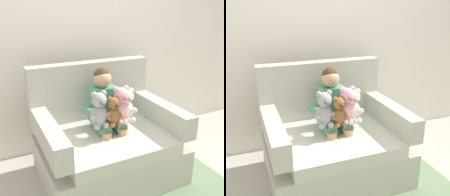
{
  "view_description": "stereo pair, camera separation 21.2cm",
  "coord_description": "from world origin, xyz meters",
  "views": [
    {
      "loc": [
        -0.98,
        -2.06,
        1.63
      ],
      "look_at": [
        0.02,
        -0.05,
        0.83
      ],
      "focal_mm": 43.09,
      "sensor_mm": 36.0,
      "label": 1
    },
    {
      "loc": [
        -0.78,
        -2.15,
        1.63
      ],
      "look_at": [
        0.02,
        -0.05,
        0.83
      ],
      "focal_mm": 43.09,
      "sensor_mm": 36.0,
      "label": 2
    }
  ],
  "objects": [
    {
      "name": "plush_grey",
      "position": [
        -0.12,
        -0.07,
        0.74
      ],
      "size": [
        0.2,
        0.16,
        0.33
      ],
      "rotation": [
        0.0,
        0.0,
        -0.06
      ],
      "color": "#9E9EA3",
      "rests_on": "armchair"
    },
    {
      "name": "plush_pink",
      "position": [
        0.1,
        -0.07,
        0.75
      ],
      "size": [
        0.21,
        0.17,
        0.35
      ],
      "rotation": [
        0.0,
        0.0,
        0.32
      ],
      "color": "#EAA8BC",
      "rests_on": "armchair"
    },
    {
      "name": "ground_plane",
      "position": [
        0.0,
        0.0,
        0.0
      ],
      "size": [
        8.0,
        8.0,
        0.0
      ],
      "primitive_type": "plane",
      "color": "#ADA89E"
    },
    {
      "name": "back_wall",
      "position": [
        0.0,
        0.81,
        1.3
      ],
      "size": [
        6.0,
        0.1,
        2.6
      ],
      "primitive_type": "cube",
      "color": "silver",
      "rests_on": "ground"
    },
    {
      "name": "seated_child",
      "position": [
        0.02,
        0.09,
        0.69
      ],
      "size": [
        0.45,
        0.39,
        0.82
      ],
      "rotation": [
        0.0,
        0.0,
        0.08
      ],
      "color": "#4C9370",
      "rests_on": "armchair"
    },
    {
      "name": "plush_brown",
      "position": [
        0.01,
        -0.1,
        0.72
      ],
      "size": [
        0.16,
        0.13,
        0.28
      ],
      "rotation": [
        0.0,
        0.0,
        0.34
      ],
      "color": "brown",
      "rests_on": "armchair"
    },
    {
      "name": "plush_cream",
      "position": [
        0.15,
        -0.08,
        0.74
      ],
      "size": [
        0.19,
        0.15,
        0.32
      ],
      "rotation": [
        0.0,
        0.0,
        0.14
      ],
      "color": "silver",
      "rests_on": "armchair"
    },
    {
      "name": "armchair",
      "position": [
        0.0,
        0.05,
        0.33
      ],
      "size": [
        1.27,
        0.99,
        1.07
      ],
      "color": "#BCB7AD",
      "rests_on": "ground"
    }
  ]
}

